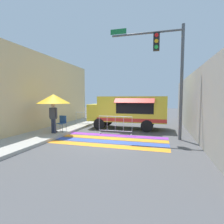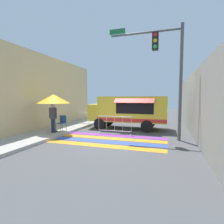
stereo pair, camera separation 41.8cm
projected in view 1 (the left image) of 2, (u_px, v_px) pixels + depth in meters
The scene contains 12 objects.
ground_plane at pixel (107, 139), 9.45m from camera, with size 60.00×60.00×0.00m, color #4C4C4F.
sidewalk_left at pixel (32, 133), 10.74m from camera, with size 4.40×16.00×0.15m.
building_left_facade at pixel (28, 92), 10.60m from camera, with size 0.25×16.00×5.18m.
concrete_wall_right at pixel (192, 104), 10.93m from camera, with size 0.20×16.00×3.72m.
crosswalk_painted at pixel (106, 140), 9.27m from camera, with size 6.40×2.84×0.01m.
food_truck at pixel (127, 110), 12.57m from camera, with size 5.47×2.56×2.32m.
traffic_signal_pole at pixel (167, 62), 9.14m from camera, with size 3.90×0.29×6.03m.
patio_umbrella at pixel (54, 99), 10.36m from camera, with size 1.94×1.94×2.29m.
folding_chair at pixel (62, 122), 10.89m from camera, with size 0.46×0.46×0.96m.
vendor_person at pixel (53, 116), 10.16m from camera, with size 0.53×0.23×1.77m.
barricade_front at pixel (115, 125), 10.68m from camera, with size 2.10×0.44×1.11m.
barricade_side at pixel (88, 119), 13.62m from camera, with size 2.08×0.44×1.11m.
Camera 1 is at (2.76, -8.88, 2.22)m, focal length 28.00 mm.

